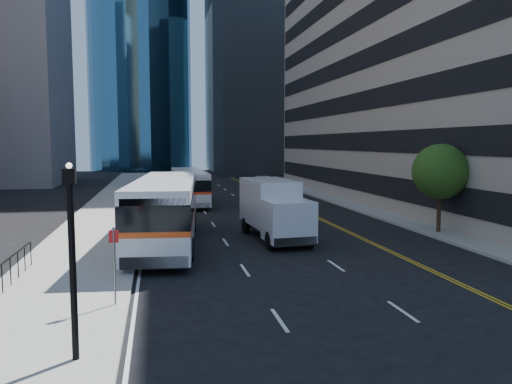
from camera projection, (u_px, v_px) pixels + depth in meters
ground at (342, 279)px, 19.52m from camera, size 160.00×160.00×0.00m
sidewalk_west at (116, 205)px, 41.88m from camera, size 5.00×90.00×0.15m
sidewalk_east at (336, 200)px, 45.66m from camera, size 2.00×90.00×0.15m
parking_garage at (512, 64)px, 45.58m from camera, size 30.00×50.00×25.00m
office_tower_north at (295, 6)px, 90.35m from camera, size 30.00×28.00×60.00m
street_tree at (440, 172)px, 28.71m from camera, size 3.20×3.20×5.10m
lamp_post at (72, 253)px, 11.65m from camera, size 0.28×0.28×4.56m
bus_front at (166, 209)px, 25.95m from camera, size 4.09×13.49×3.43m
bus_rear at (189, 186)px, 43.46m from camera, size 2.73×11.37×2.92m
box_truck at (274, 209)px, 27.32m from camera, size 2.81×6.91×3.24m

